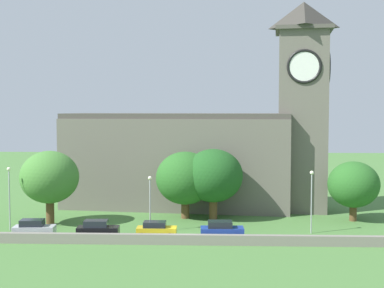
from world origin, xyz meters
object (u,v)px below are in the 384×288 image
at_px(car_yellow, 156,229).
at_px(tree_by_tower, 50,177).
at_px(car_silver, 34,228).
at_px(tree_churchyard, 213,176).
at_px(streetlamp_west_end, 9,188).
at_px(streetlamp_west_mid, 150,194).
at_px(car_blue, 222,230).
at_px(streetlamp_central, 312,192).
at_px(tree_riverside_east, 354,185).
at_px(car_black, 98,229).
at_px(church, 203,149).
at_px(tree_riverside_west, 185,178).

xyz_separation_m(car_yellow, tree_by_tower, (-13.29, 5.77, 4.81)).
xyz_separation_m(car_silver, tree_churchyard, (19.24, 10.14, 4.51)).
bearing_deg(tree_by_tower, streetlamp_west_end, -139.60).
height_order(streetlamp_west_end, streetlamp_west_mid, streetlamp_west_end).
height_order(car_blue, streetlamp_central, streetlamp_central).
height_order(streetlamp_central, tree_churchyard, tree_churchyard).
bearing_deg(tree_riverside_east, streetlamp_west_mid, -163.64).
bearing_deg(car_yellow, car_black, -173.40).
distance_m(church, streetlamp_west_end, 26.80).
bearing_deg(tree_by_tower, tree_churchyard, 11.00).
height_order(car_silver, car_yellow, car_silver).
relative_size(streetlamp_central, tree_riverside_west, 0.83).
bearing_deg(streetlamp_central, streetlamp_west_end, 179.63).
bearing_deg(tree_churchyard, car_blue, -84.76).
xyz_separation_m(car_black, tree_riverside_west, (8.79, 10.92, 4.10)).
bearing_deg(car_silver, church, 46.20).
bearing_deg(streetlamp_central, tree_by_tower, 173.68).
relative_size(car_blue, tree_by_tower, 0.53).
bearing_deg(church, tree_riverside_east, -24.92).
xyz_separation_m(car_yellow, tree_riverside_west, (2.58, 10.20, 4.22)).
bearing_deg(tree_riverside_west, tree_churchyard, -10.75).
height_order(streetlamp_west_mid, tree_by_tower, tree_by_tower).
distance_m(car_silver, streetlamp_west_mid, 12.98).
distance_m(car_silver, streetlamp_west_end, 6.31).
xyz_separation_m(car_blue, streetlamp_central, (9.94, 2.77, 3.72)).
distance_m(streetlamp_west_mid, streetlamp_central, 17.88).
bearing_deg(car_blue, car_silver, -179.28).
height_order(church, tree_riverside_east, church).
height_order(car_silver, tree_riverside_east, tree_riverside_east).
distance_m(car_black, streetlamp_central, 23.66).
xyz_separation_m(car_silver, streetlamp_central, (30.09, 3.02, 3.69)).
bearing_deg(tree_churchyard, streetlamp_west_mid, -134.06).
bearing_deg(tree_riverside_west, church, 74.71).
height_order(car_yellow, streetlamp_west_end, streetlamp_west_end).
bearing_deg(car_black, car_silver, 179.09).
xyz_separation_m(church, streetlamp_west_mid, (-5.64, -15.74, -3.94)).
bearing_deg(church, car_yellow, -104.68).
xyz_separation_m(church, tree_riverside_west, (-2.14, -7.81, -3.14)).
height_order(car_yellow, car_blue, car_blue).
bearing_deg(streetlamp_west_end, car_black, -17.31).
relative_size(car_black, tree_riverside_east, 0.61).
xyz_separation_m(tree_by_tower, tree_churchyard, (19.39, 3.77, -0.18)).
xyz_separation_m(car_blue, tree_riverside_east, (16.28, 9.74, 3.56)).
bearing_deg(car_silver, streetlamp_west_end, 139.71).
relative_size(church, car_black, 8.30).
bearing_deg(car_black, church, 59.75).
bearing_deg(car_blue, tree_riverside_east, 30.88).
distance_m(tree_by_tower, tree_riverside_east, 36.78).
xyz_separation_m(tree_riverside_west, tree_riverside_east, (20.71, -0.82, -0.58)).
bearing_deg(tree_churchyard, streetlamp_west_end, -163.35).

